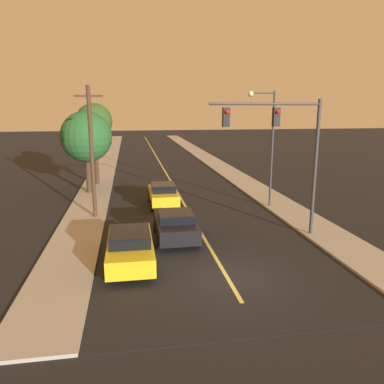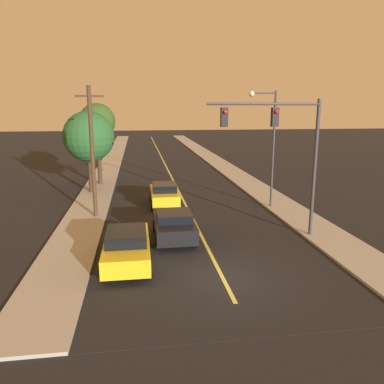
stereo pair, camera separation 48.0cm
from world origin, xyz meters
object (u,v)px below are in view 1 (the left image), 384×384
at_px(car_near_lane_second, 163,194).
at_px(utility_pole_left, 92,151).
at_px(tree_left_near, 94,122).
at_px(car_outer_lane_front, 130,246).
at_px(streetlamp_right, 267,134).
at_px(car_near_lane_front, 176,225).
at_px(tree_left_far, 86,137).
at_px(traffic_signal_mast, 284,140).

relative_size(car_near_lane_second, utility_pole_left, 0.57).
bearing_deg(tree_left_near, utility_pole_left, -86.36).
height_order(car_outer_lane_front, streetlamp_right, streetlamp_right).
height_order(car_near_lane_front, tree_left_far, tree_left_far).
relative_size(car_outer_lane_front, tree_left_far, 0.75).
relative_size(car_near_lane_second, car_outer_lane_front, 0.94).
xyz_separation_m(car_near_lane_front, traffic_signal_mast, (5.32, -0.59, 4.26)).
bearing_deg(car_near_lane_front, utility_pole_left, 134.31).
xyz_separation_m(car_near_lane_second, utility_pole_left, (-4.34, -2.48, 3.33)).
bearing_deg(car_near_lane_second, car_near_lane_front, -90.00).
height_order(car_near_lane_second, streetlamp_right, streetlamp_right).
bearing_deg(car_near_lane_front, streetlamp_right, 38.16).
distance_m(car_near_lane_front, tree_left_far, 13.11).
bearing_deg(car_near_lane_second, traffic_signal_mast, -54.74).
relative_size(car_near_lane_front, car_near_lane_second, 0.93).
bearing_deg(traffic_signal_mast, car_near_lane_front, 173.63).
distance_m(car_outer_lane_front, streetlamp_right, 12.58).
xyz_separation_m(car_near_lane_front, tree_left_far, (-5.35, 11.40, 3.62)).
xyz_separation_m(car_outer_lane_front, utility_pole_left, (-2.05, 7.17, 3.33)).
relative_size(car_near_lane_second, traffic_signal_mast, 0.64).
distance_m(traffic_signal_mast, utility_pole_left, 10.93).
bearing_deg(car_near_lane_front, tree_left_far, 115.14).
bearing_deg(car_outer_lane_front, tree_left_far, 102.24).
bearing_deg(utility_pole_left, streetlamp_right, 3.85).
xyz_separation_m(car_outer_lane_front, traffic_signal_mast, (7.60, 2.13, 4.25)).
bearing_deg(utility_pole_left, car_near_lane_second, 29.75).
bearing_deg(tree_left_near, car_near_lane_second, -56.99).
xyz_separation_m(streetlamp_right, tree_left_far, (-11.95, 6.22, -0.49)).
bearing_deg(streetlamp_right, car_near_lane_second, 165.19).
height_order(car_near_lane_second, tree_left_far, tree_left_far).
xyz_separation_m(car_near_lane_front, utility_pole_left, (-4.34, 4.45, 3.35)).
height_order(car_outer_lane_front, utility_pole_left, utility_pole_left).
height_order(car_near_lane_front, car_near_lane_second, car_near_lane_second).
relative_size(car_near_lane_front, car_outer_lane_front, 0.87).
relative_size(traffic_signal_mast, streetlamp_right, 0.92).
distance_m(streetlamp_right, tree_left_near, 14.94).
xyz_separation_m(car_near_lane_second, car_outer_lane_front, (-2.29, -9.65, -0.00)).
relative_size(utility_pole_left, tree_left_far, 1.23).
bearing_deg(car_near_lane_second, streetlamp_right, -14.81).
relative_size(streetlamp_right, tree_left_far, 1.20).
bearing_deg(tree_left_far, traffic_signal_mast, -48.35).
bearing_deg(streetlamp_right, traffic_signal_mast, -102.49).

